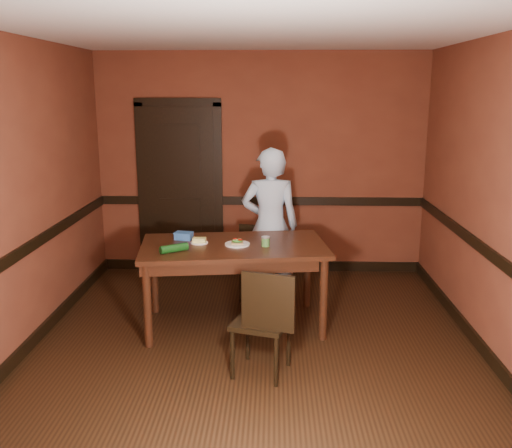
# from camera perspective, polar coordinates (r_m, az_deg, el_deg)

# --- Properties ---
(floor) EXTENTS (4.00, 4.50, 0.01)m
(floor) POSITION_cam_1_polar(r_m,az_deg,el_deg) (5.23, -0.12, -12.18)
(floor) COLOR black
(floor) RESTS_ON ground
(ceiling) EXTENTS (4.00, 4.50, 0.01)m
(ceiling) POSITION_cam_1_polar(r_m,az_deg,el_deg) (4.74, -0.14, 18.77)
(ceiling) COLOR silver
(ceiling) RESTS_ON ground
(wall_back) EXTENTS (4.00, 0.02, 2.70)m
(wall_back) POSITION_cam_1_polar(r_m,az_deg,el_deg) (7.02, 0.49, 5.96)
(wall_back) COLOR brown
(wall_back) RESTS_ON ground
(wall_front) EXTENTS (4.00, 0.02, 2.70)m
(wall_front) POSITION_cam_1_polar(r_m,az_deg,el_deg) (2.63, -1.80, -6.69)
(wall_front) COLOR brown
(wall_front) RESTS_ON ground
(wall_left) EXTENTS (0.02, 4.50, 2.70)m
(wall_left) POSITION_cam_1_polar(r_m,az_deg,el_deg) (5.26, -22.47, 2.46)
(wall_left) COLOR brown
(wall_left) RESTS_ON ground
(wall_right) EXTENTS (0.02, 4.50, 2.70)m
(wall_right) POSITION_cam_1_polar(r_m,az_deg,el_deg) (5.14, 22.77, 2.20)
(wall_right) COLOR brown
(wall_right) RESTS_ON ground
(dado_back) EXTENTS (4.00, 0.03, 0.10)m
(dado_back) POSITION_cam_1_polar(r_m,az_deg,el_deg) (7.08, 0.48, 2.33)
(dado_back) COLOR black
(dado_back) RESTS_ON ground
(dado_left) EXTENTS (0.03, 4.50, 0.10)m
(dado_left) POSITION_cam_1_polar(r_m,az_deg,el_deg) (5.35, -21.90, -2.27)
(dado_left) COLOR black
(dado_left) RESTS_ON ground
(dado_right) EXTENTS (0.03, 4.50, 0.10)m
(dado_right) POSITION_cam_1_polar(r_m,az_deg,el_deg) (5.23, 22.17, -2.64)
(dado_right) COLOR black
(dado_right) RESTS_ON ground
(baseboard_back) EXTENTS (4.00, 0.03, 0.12)m
(baseboard_back) POSITION_cam_1_polar(r_m,az_deg,el_deg) (7.29, 0.47, -4.17)
(baseboard_back) COLOR black
(baseboard_back) RESTS_ON ground
(baseboard_left) EXTENTS (0.03, 4.50, 0.12)m
(baseboard_left) POSITION_cam_1_polar(r_m,az_deg,el_deg) (5.62, -21.15, -10.55)
(baseboard_left) COLOR black
(baseboard_left) RESTS_ON ground
(baseboard_right) EXTENTS (0.03, 4.50, 0.12)m
(baseboard_right) POSITION_cam_1_polar(r_m,az_deg,el_deg) (5.51, 21.40, -11.08)
(baseboard_right) COLOR black
(baseboard_right) RESTS_ON ground
(door) EXTENTS (1.05, 0.07, 2.20)m
(door) POSITION_cam_1_polar(r_m,az_deg,el_deg) (7.12, -7.60, 3.84)
(door) COLOR black
(door) RESTS_ON ground
(dining_table) EXTENTS (1.85, 1.19, 0.82)m
(dining_table) POSITION_cam_1_polar(r_m,az_deg,el_deg) (5.54, -2.21, -6.12)
(dining_table) COLOR black
(dining_table) RESTS_ON floor
(chair_far) EXTENTS (0.46, 0.46, 0.80)m
(chair_far) POSITION_cam_1_polar(r_m,az_deg,el_deg) (6.20, 0.32, -4.06)
(chair_far) COLOR black
(chair_far) RESTS_ON floor
(chair_near) EXTENTS (0.53, 0.53, 0.90)m
(chair_near) POSITION_cam_1_polar(r_m,az_deg,el_deg) (4.62, 0.53, -9.60)
(chair_near) COLOR black
(chair_near) RESTS_ON floor
(person) EXTENTS (0.62, 0.42, 1.67)m
(person) POSITION_cam_1_polar(r_m,az_deg,el_deg) (6.06, 1.42, -0.18)
(person) COLOR silver
(person) RESTS_ON floor
(sandwich_plate) EXTENTS (0.24, 0.24, 0.06)m
(sandwich_plate) POSITION_cam_1_polar(r_m,az_deg,el_deg) (5.38, -1.89, -1.94)
(sandwich_plate) COLOR white
(sandwich_plate) RESTS_ON dining_table
(sauce_jar) EXTENTS (0.08, 0.08, 0.09)m
(sauce_jar) POSITION_cam_1_polar(r_m,az_deg,el_deg) (5.33, 0.96, -1.75)
(sauce_jar) COLOR #4C8A3E
(sauce_jar) RESTS_ON dining_table
(cheese_saucer) EXTENTS (0.17, 0.17, 0.05)m
(cheese_saucer) POSITION_cam_1_polar(r_m,az_deg,el_deg) (5.47, -5.69, -1.70)
(cheese_saucer) COLOR white
(cheese_saucer) RESTS_ON dining_table
(food_tub) EXTENTS (0.19, 0.15, 0.07)m
(food_tub) POSITION_cam_1_polar(r_m,az_deg,el_deg) (5.62, -7.24, -1.18)
(food_tub) COLOR #3871C4
(food_tub) RESTS_ON dining_table
(wrapped_veg) EXTENTS (0.26, 0.21, 0.07)m
(wrapped_veg) POSITION_cam_1_polar(r_m,az_deg,el_deg) (5.19, -8.21, -2.42)
(wrapped_veg) COLOR #104112
(wrapped_veg) RESTS_ON dining_table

